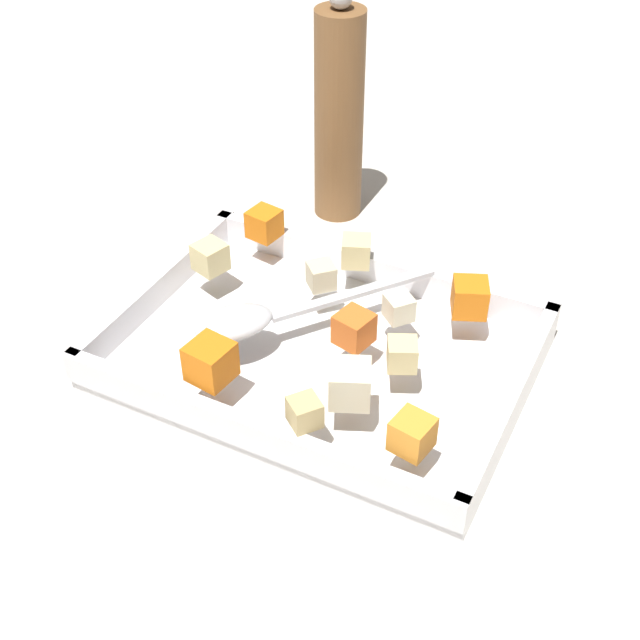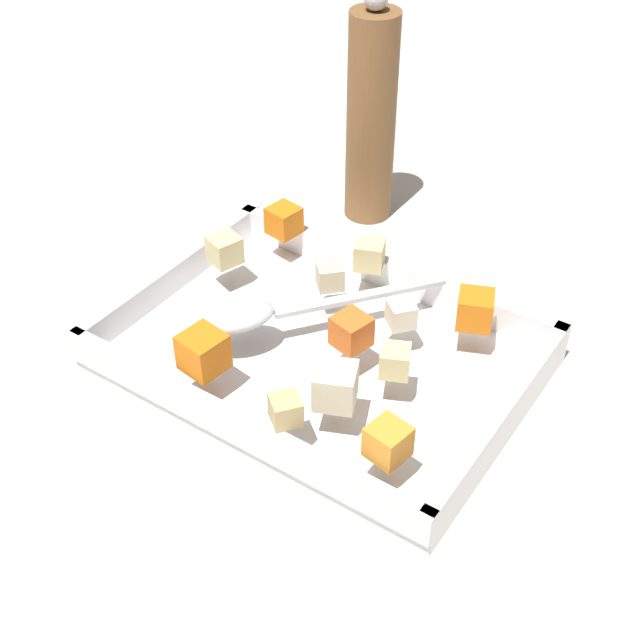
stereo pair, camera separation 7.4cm
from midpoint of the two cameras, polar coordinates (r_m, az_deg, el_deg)
name	(u,v)px [view 1 (the left image)]	position (r m, az deg, el deg)	size (l,w,h in m)	color
ground_plane	(315,362)	(0.78, -3.07, -2.92)	(4.00, 4.00, 0.00)	beige
baking_dish	(320,356)	(0.77, -2.76, -2.54)	(0.36, 0.26, 0.04)	silver
carrot_chunk_corner_ne	(470,297)	(0.76, 7.25, 1.40)	(0.03, 0.03, 0.03)	orange
carrot_chunk_mid_right	(264,224)	(0.86, -6.22, 6.32)	(0.03, 0.03, 0.03)	orange
carrot_chunk_near_left	(354,329)	(0.73, -0.64, -0.70)	(0.03, 0.03, 0.03)	orange
carrot_chunk_far_left	(412,434)	(0.64, 2.84, -7.76)	(0.03, 0.03, 0.03)	orange
carrot_chunk_front_center	(210,362)	(0.70, -10.34, -2.88)	(0.03, 0.03, 0.03)	orange
potato_chunk_heap_side	(402,354)	(0.70, 2.52, -2.42)	(0.02, 0.02, 0.02)	#E0CC89
potato_chunk_far_right	(305,412)	(0.66, -4.28, -6.30)	(0.02, 0.02, 0.02)	tan
potato_chunk_near_right	(321,275)	(0.79, -2.60, 2.88)	(0.02, 0.02, 0.02)	beige
potato_chunk_under_handle	(399,308)	(0.75, 2.49, 0.71)	(0.02, 0.02, 0.02)	beige
potato_chunk_near_spoon	(210,257)	(0.82, -9.92, 4.07)	(0.03, 0.03, 0.03)	#E0CC89
potato_chunk_corner_nw	(350,384)	(0.67, -1.16, -4.41)	(0.03, 0.03, 0.03)	beige
potato_chunk_corner_se	(356,251)	(0.82, -0.16, 4.52)	(0.03, 0.03, 0.03)	#E0CC89
serving_spoon	(248,319)	(0.75, -7.63, -0.04)	(0.17, 0.20, 0.02)	silver
pepper_mill	(339,115)	(0.94, -1.06, 13.42)	(0.05, 0.05, 0.26)	brown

